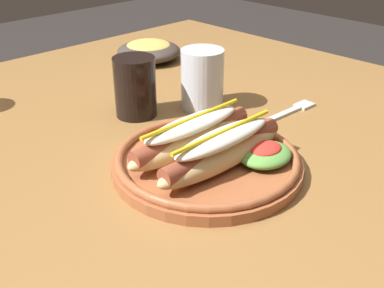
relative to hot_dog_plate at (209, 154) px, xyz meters
The scene contains 6 objects.
dining_table 0.21m from the hot_dog_plate, 90.45° to the left, with size 1.27×1.05×0.74m.
hot_dog_plate is the anchor object (origin of this frame).
fork 0.27m from the hot_dog_plate, ahead, with size 0.12×0.03×0.00m.
soda_cup 0.23m from the hot_dog_plate, 78.68° to the left, with size 0.07×0.07×0.11m, color black.
extra_cup 0.23m from the hot_dog_plate, 46.76° to the left, with size 0.08×0.08×0.11m, color silver.
side_bowl 0.53m from the hot_dog_plate, 59.71° to the left, with size 0.15×0.15×0.05m.
Camera 1 is at (-0.42, -0.57, 1.09)m, focal length 43.51 mm.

